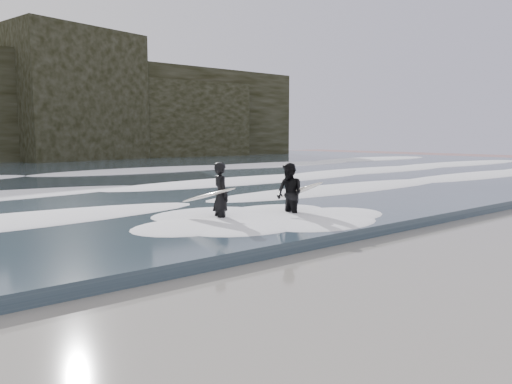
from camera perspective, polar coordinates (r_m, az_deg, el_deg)
ground at (r=10.04m, az=20.66°, el=-9.02°), size 120.00×120.00×0.00m
sea at (r=34.89m, az=-25.34°, el=1.83°), size 90.00×52.00×0.30m
foam_near at (r=16.29m, az=-7.83°, el=-1.37°), size 60.00×3.20×0.20m
foam_mid at (r=22.52m, az=-17.22°, el=0.62°), size 60.00×4.00×0.24m
foam_far at (r=31.01m, az=-23.55°, el=1.96°), size 60.00×4.80×0.30m
surfer_left at (r=13.97m, az=-4.21°, el=-0.39°), size 1.24×1.89×1.87m
surfer_right at (r=14.60m, az=3.95°, el=-0.20°), size 1.08×1.88×1.82m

